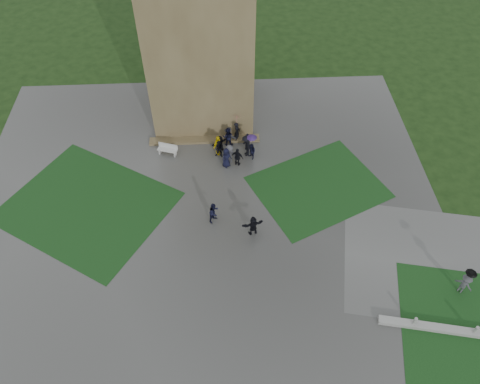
{
  "coord_description": "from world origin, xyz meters",
  "views": [
    {
      "loc": [
        1.42,
        -18.24,
        25.94
      ],
      "look_at": [
        2.56,
        3.76,
        1.2
      ],
      "focal_mm": 35.0,
      "sensor_mm": 36.0,
      "label": 1
    }
  ],
  "objects_px": {
    "pedestrian_near": "(253,226)",
    "pedestrian_path": "(465,282)",
    "pedestrian_mid": "(214,212)",
    "tower": "(198,11)",
    "bench": "(168,149)"
  },
  "relations": [
    {
      "from": "pedestrian_mid",
      "to": "bench",
      "type": "bearing_deg",
      "value": 66.99
    },
    {
      "from": "pedestrian_near",
      "to": "tower",
      "type": "bearing_deg",
      "value": -91.07
    },
    {
      "from": "pedestrian_mid",
      "to": "pedestrian_near",
      "type": "relative_size",
      "value": 1.04
    },
    {
      "from": "pedestrian_near",
      "to": "pedestrian_path",
      "type": "xyz_separation_m",
      "value": [
        12.59,
        -5.17,
        0.24
      ]
    },
    {
      "from": "pedestrian_path",
      "to": "tower",
      "type": "bearing_deg",
      "value": 129.65
    },
    {
      "from": "pedestrian_near",
      "to": "pedestrian_path",
      "type": "bearing_deg",
      "value": 143.33
    },
    {
      "from": "tower",
      "to": "pedestrian_path",
      "type": "relative_size",
      "value": 8.08
    },
    {
      "from": "bench",
      "to": "pedestrian_path",
      "type": "height_order",
      "value": "pedestrian_path"
    },
    {
      "from": "pedestrian_mid",
      "to": "pedestrian_path",
      "type": "relative_size",
      "value": 0.76
    },
    {
      "from": "pedestrian_path",
      "to": "pedestrian_mid",
      "type": "bearing_deg",
      "value": 157.04
    },
    {
      "from": "tower",
      "to": "pedestrian_path",
      "type": "height_order",
      "value": "tower"
    },
    {
      "from": "pedestrian_mid",
      "to": "pedestrian_path",
      "type": "height_order",
      "value": "pedestrian_path"
    },
    {
      "from": "pedestrian_mid",
      "to": "pedestrian_near",
      "type": "height_order",
      "value": "pedestrian_mid"
    },
    {
      "from": "pedestrian_mid",
      "to": "pedestrian_near",
      "type": "xyz_separation_m",
      "value": [
        2.62,
        -1.27,
        -0.03
      ]
    },
    {
      "from": "tower",
      "to": "pedestrian_near",
      "type": "relative_size",
      "value": 11.09
    }
  ]
}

